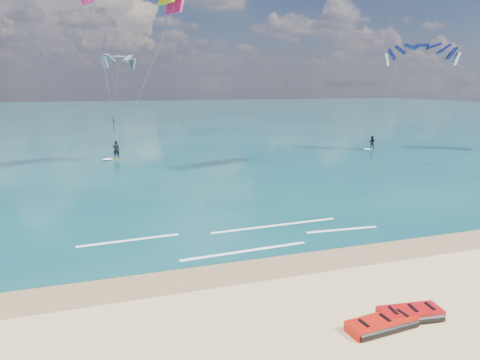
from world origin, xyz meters
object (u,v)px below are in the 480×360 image
kitesurfer_main (124,68)px  kitesurfer_far (398,90)px  packed_kite_mid (409,319)px  packed_kite_left (381,329)px

kitesurfer_main → kitesurfer_far: kitesurfer_main is taller
packed_kite_mid → packed_kite_left: bearing=-163.4°
kitesurfer_far → packed_kite_left: bearing=-140.0°
packed_kite_mid → kitesurfer_main: kitesurfer_main is taller
kitesurfer_main → kitesurfer_far: size_ratio=1.33×
packed_kite_mid → kitesurfer_far: 40.48m
kitesurfer_main → packed_kite_mid: bearing=-95.9°
packed_kite_left → kitesurfer_far: size_ratio=0.19×
kitesurfer_far → kitesurfer_main: bearing=167.9°
packed_kite_left → packed_kite_mid: packed_kite_mid is taller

